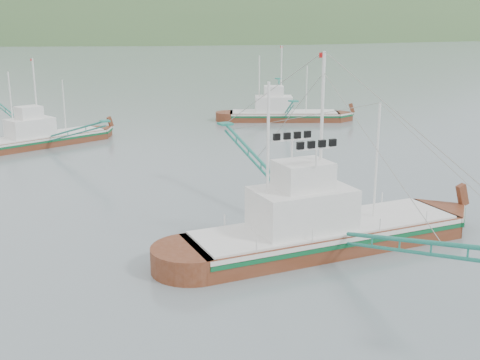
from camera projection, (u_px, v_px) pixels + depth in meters
name	position (u px, v px, depth m)	size (l,w,h in m)	color
ground	(290.00, 261.00, 32.92)	(1200.00, 1200.00, 0.00)	slate
main_boat	(322.00, 219.00, 34.47)	(16.68, 29.84, 12.08)	#5A2713
bg_boat_far	(41.00, 128.00, 62.68)	(13.77, 23.49, 9.77)	#5A2713
bg_boat_right	(284.00, 104.00, 78.17)	(15.69, 24.02, 10.39)	#5A2713
headland_right	(261.00, 35.00, 508.39)	(684.00, 432.00, 306.00)	#37582D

